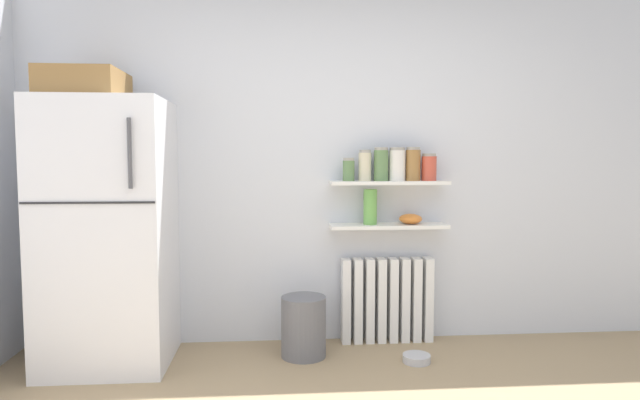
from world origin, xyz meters
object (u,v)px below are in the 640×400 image
Objects in this scene: refrigerator at (107,227)px; pet_food_bowl at (417,358)px; trash_bin at (304,327)px; radiator at (387,300)px; vase at (370,207)px; storage_jar_0 at (349,170)px; storage_jar_5 at (429,167)px; shelf_bowl at (410,219)px; storage_jar_1 at (365,166)px; storage_jar_4 at (413,164)px; storage_jar_3 at (397,164)px; storage_jar_2 at (381,164)px.

pet_food_bowl is at bearing -4.40° from refrigerator.
trash_bin reaches higher than pet_food_bowl.
vase is (-0.13, -0.03, 0.68)m from radiator.
storage_jar_0 is at bearing -174.00° from radiator.
refrigerator reaches higher than storage_jar_5.
vase is at bearing 24.65° from trash_bin.
radiator is at bearing 169.20° from shelf_bowl.
storage_jar_4 reaches higher than storage_jar_1.
storage_jar_1 is at bearing 180.00° from storage_jar_5.
vase reaches higher than trash_bin.
storage_jar_4 is at bearing 180.00° from storage_jar_5.
storage_jar_3 is at bearing 6.99° from refrigerator.
storage_jar_0 is at bearing 180.00° from storage_jar_1.
storage_jar_3 reaches higher than storage_jar_5.
storage_jar_0 reaches higher than shelf_bowl.
storage_jar_3 reaches higher than storage_jar_1.
storage_jar_4 is 1.47× the size of shelf_bowl.
radiator is at bearing 170.06° from storage_jar_4.
refrigerator is at bearing -173.36° from shelf_bowl.
storage_jar_3 is 0.40m from shelf_bowl.
pet_food_bowl is at bearing -12.91° from trash_bin.
storage_jar_1 is at bearing 180.00° from storage_jar_2.
storage_jar_4 is at bearing 0.00° from storage_jar_3.
storage_jar_1 is (1.69, 0.23, 0.38)m from refrigerator.
refrigerator reaches higher than storage_jar_3.
storage_jar_3 is 1.31m from pet_food_bowl.
radiator is 1.63× the size of trash_bin.
radiator is 3.43× the size of storage_jar_5.
trash_bin is (-0.48, -0.22, -0.78)m from vase.
refrigerator is 1.97m from storage_jar_3.
refrigerator is at bearing 175.60° from pet_food_bowl.
radiator is 0.98m from storage_jar_2.
storage_jar_0 is 0.34m from storage_jar_3.
pet_food_bowl is at bearing -98.71° from storage_jar_4.
trash_bin is (-0.55, -0.22, -1.07)m from storage_jar_2.
storage_jar_1 is at bearing -170.06° from radiator.
vase is (1.73, 0.23, 0.10)m from refrigerator.
storage_jar_1 is at bearing -0.00° from storage_jar_0.
storage_jar_4 is at bearing 6.60° from refrigerator.
vase is 1.38× the size of pet_food_bowl.
shelf_bowl reaches higher than trash_bin.
pet_food_bowl is (-0.17, -0.39, -1.23)m from storage_jar_5.
storage_jar_4 reaches higher than storage_jar_0.
radiator reaches higher than trash_bin.
shelf_bowl is at bearing -180.00° from storage_jar_4.
storage_jar_1 is 1.34× the size of shelf_bowl.
radiator is 0.99m from storage_jar_4.
storage_jar_0 is 1.00× the size of shelf_bowl.
shelf_bowl is (0.16, -0.03, 0.59)m from radiator.
storage_jar_2 is at bearing 113.63° from pet_food_bowl.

